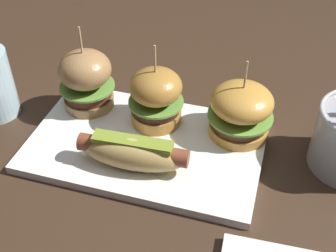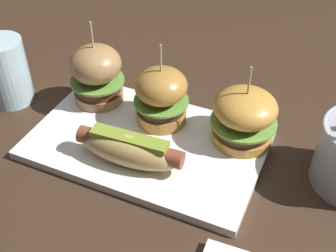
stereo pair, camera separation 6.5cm
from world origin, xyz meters
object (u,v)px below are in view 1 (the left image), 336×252
at_px(slider_left, 86,79).
at_px(slider_right, 241,110).
at_px(platter_main, 146,145).
at_px(slider_center, 153,96).
at_px(hot_dog, 131,151).

distance_m(slider_left, slider_right, 0.26).
height_order(platter_main, slider_center, slider_center).
relative_size(platter_main, slider_center, 2.57).
distance_m(platter_main, slider_left, 0.15).
xyz_separation_m(platter_main, slider_left, (-0.12, 0.06, 0.06)).
xyz_separation_m(platter_main, hot_dog, (-0.00, -0.05, 0.03)).
height_order(platter_main, slider_left, slider_left).
bearing_deg(platter_main, hot_dog, -93.15).
relative_size(platter_main, slider_right, 2.73).
distance_m(slider_center, slider_right, 0.14).
height_order(platter_main, slider_right, slider_right).
distance_m(hot_dog, slider_center, 0.11).
relative_size(hot_dog, slider_center, 1.16).
xyz_separation_m(slider_left, slider_center, (0.12, -0.01, -0.00)).
height_order(slider_left, slider_right, slider_left).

